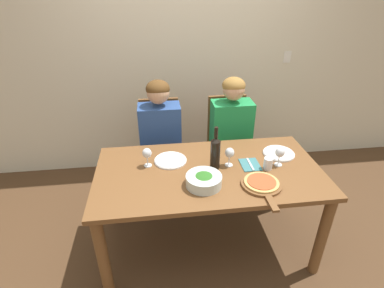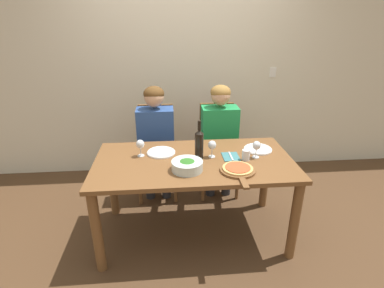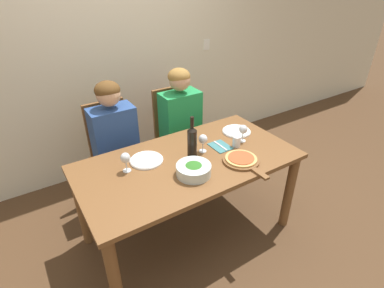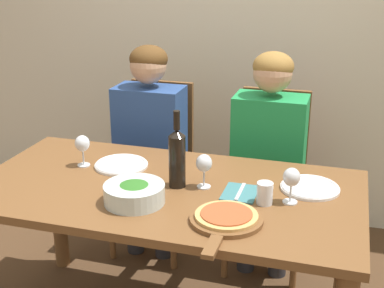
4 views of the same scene
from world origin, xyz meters
name	(u,v)px [view 2 (image 2 of 4)]	position (x,y,z in m)	size (l,w,h in m)	color
ground_plane	(194,232)	(0.00, 0.00, 0.00)	(40.00, 40.00, 0.00)	#4C331E
back_wall	(183,65)	(0.00, 1.38, 1.35)	(10.00, 0.06, 2.70)	beige
dining_table	(194,172)	(0.00, 0.00, 0.65)	(1.68, 0.88, 0.76)	brown
chair_left	(157,148)	(-0.34, 0.79, 0.53)	(0.42, 0.42, 1.00)	brown
chair_right	(217,146)	(0.34, 0.79, 0.53)	(0.42, 0.42, 1.00)	brown
person_woman	(156,133)	(-0.34, 0.68, 0.75)	(0.47, 0.51, 1.24)	#28282D
person_man	(220,131)	(0.34, 0.68, 0.75)	(0.47, 0.51, 1.24)	#28282D
wine_bottle	(199,144)	(0.05, 0.02, 0.90)	(0.07, 0.07, 0.34)	black
broccoli_bowl	(187,165)	(-0.07, -0.18, 0.80)	(0.25, 0.25, 0.09)	silver
dinner_plate_left	(161,152)	(-0.28, 0.16, 0.77)	(0.25, 0.25, 0.02)	white
dinner_plate_right	(258,149)	(0.60, 0.15, 0.77)	(0.25, 0.25, 0.02)	white
pizza_on_board	(238,170)	(0.32, -0.24, 0.78)	(0.28, 0.42, 0.04)	brown
wine_glass_left	(140,145)	(-0.45, 0.12, 0.87)	(0.07, 0.07, 0.15)	silver
wine_glass_right	(256,146)	(0.53, 0.00, 0.87)	(0.07, 0.07, 0.15)	silver
wine_glass_centre	(212,146)	(0.16, 0.04, 0.87)	(0.07, 0.07, 0.15)	silver
water_tumbler	(246,155)	(0.44, -0.04, 0.81)	(0.07, 0.07, 0.09)	silver
fork_on_napkin	(231,157)	(0.32, 0.03, 0.76)	(0.14, 0.18, 0.01)	#387075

